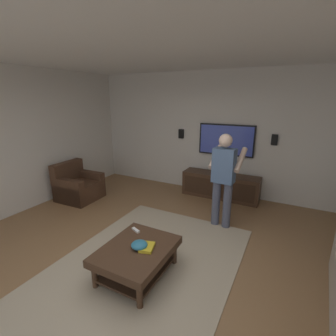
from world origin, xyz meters
name	(u,v)px	position (x,y,z in m)	size (l,w,h in m)	color
ground_plane	(144,268)	(0.00, 0.00, 0.00)	(7.54, 7.54, 0.00)	olive
wall_back_tv	(218,134)	(3.19, 0.00, 1.39)	(0.10, 6.40, 2.78)	silver
ceiling_slab	(136,33)	(0.00, 0.00, 2.83)	(6.48, 6.40, 0.10)	white
area_rug	(146,265)	(0.07, 0.01, 0.01)	(3.10, 2.27, 0.01)	tan
armchair	(78,187)	(1.30, 2.59, 0.28)	(0.83, 0.84, 0.82)	#472D1E
coffee_table	(137,255)	(-0.13, 0.01, 0.30)	(1.00, 0.80, 0.40)	#422B1C
media_console	(220,186)	(2.86, -0.21, 0.28)	(0.45, 1.70, 0.55)	#422B1C
tv	(226,140)	(3.10, -0.21, 1.29)	(0.05, 1.24, 0.70)	black
person_standing	(224,175)	(1.61, -0.58, 0.93)	(0.56, 0.56, 1.64)	#4C5166
bowl	(139,245)	(-0.13, -0.03, 0.45)	(0.20, 0.20, 0.09)	teal
remote_white	(136,230)	(0.19, 0.25, 0.41)	(0.15, 0.04, 0.02)	white
book	(147,247)	(-0.09, -0.12, 0.42)	(0.22, 0.16, 0.04)	gold
vase_round	(218,170)	(2.82, -0.14, 0.66)	(0.22, 0.22, 0.22)	teal
wall_speaker_left	(275,140)	(3.11, -1.20, 1.36)	(0.06, 0.12, 0.22)	black
wall_speaker_right	(181,134)	(3.11, 0.90, 1.35)	(0.06, 0.12, 0.22)	black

